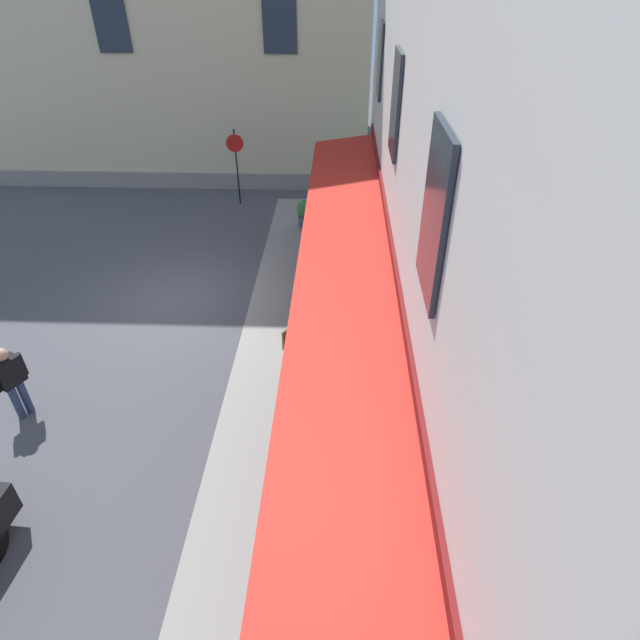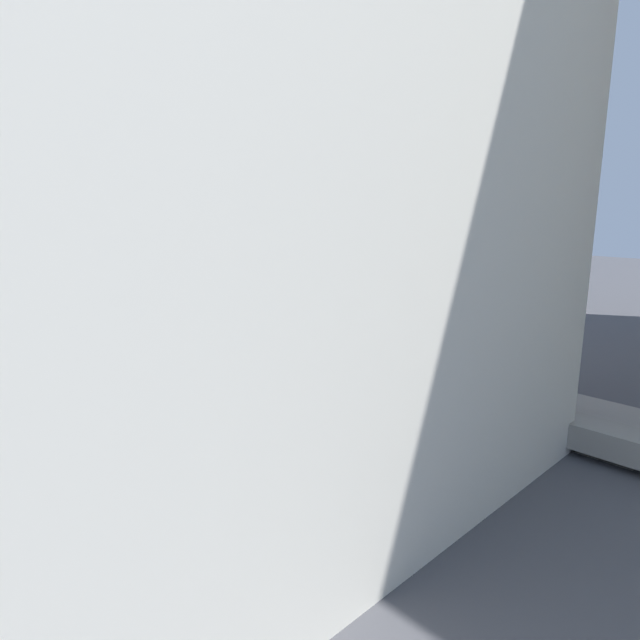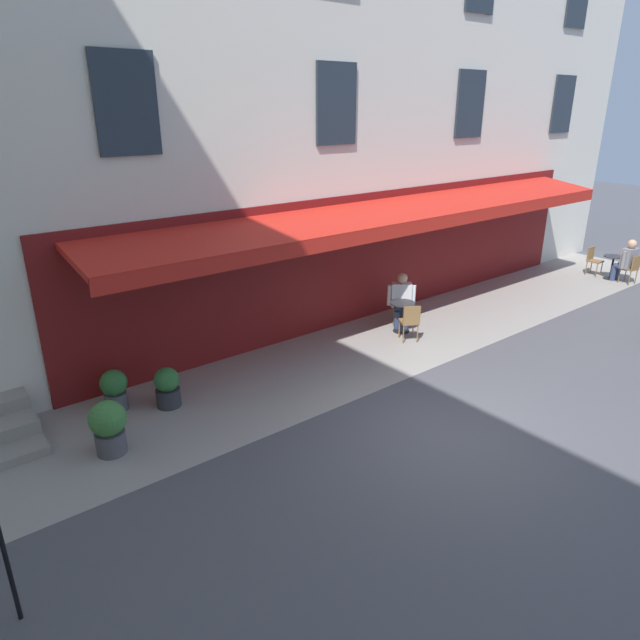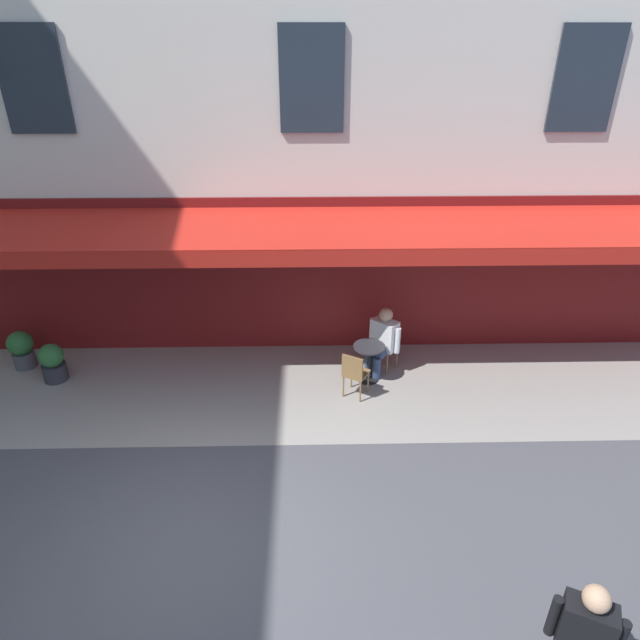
{
  "view_description": "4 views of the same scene",
  "coord_description": "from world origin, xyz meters",
  "views": [
    {
      "loc": [
        -11.14,
        -4.02,
        7.28
      ],
      "look_at": [
        -2.12,
        -3.68,
        0.98
      ],
      "focal_mm": 29.25,
      "sensor_mm": 36.0,
      "label": 1
    },
    {
      "loc": [
        9.29,
        -14.45,
        4.33
      ],
      "look_at": [
        -1.96,
        -3.57,
        0.97
      ],
      "focal_mm": 30.22,
      "sensor_mm": 36.0,
      "label": 2
    },
    {
      "loc": [
        6.79,
        5.05,
        5.18
      ],
      "look_at": [
        -0.19,
        -3.69,
        0.89
      ],
      "focal_mm": 31.5,
      "sensor_mm": 36.0,
      "label": 3
    },
    {
      "loc": [
        -1.6,
        4.93,
        5.85
      ],
      "look_at": [
        -1.79,
        -3.92,
        1.16
      ],
      "focal_mm": 30.14,
      "sensor_mm": 36.0,
      "label": 4
    }
  ],
  "objects": [
    {
      "name": "back_alley_steps",
      "position": [
        6.6,
        -4.59,
        0.24
      ],
      "size": [
        2.4,
        1.75,
        0.6
      ],
      "color": "gray",
      "rests_on": "ground_plane"
    },
    {
      "name": "potted_plant_mid_terrace",
      "position": [
        4.64,
        -2.95,
        0.49
      ],
      "size": [
        0.58,
        0.58,
        0.91
      ],
      "color": "#4C4C51",
      "rests_on": "ground_plane"
    },
    {
      "name": "cafe_chair_wicker_corner_left",
      "position": [
        -11.13,
        -3.23,
        0.55
      ],
      "size": [
        0.41,
        0.41,
        0.91
      ],
      "color": "olive",
      "rests_on": "ground_plane"
    },
    {
      "name": "potted_plant_entrance_left",
      "position": [
        4.09,
        -4.25,
        0.42
      ],
      "size": [
        0.48,
        0.48,
        0.78
      ],
      "color": "#4C4C51",
      "rests_on": "ground_plane"
    },
    {
      "name": "cafe_chair_wicker_back_row",
      "position": [
        -11.07,
        -1.97,
        0.55
      ],
      "size": [
        0.45,
        0.45,
        0.91
      ],
      "color": "olive",
      "rests_on": "ground_plane"
    },
    {
      "name": "potted_plant_entrance_right",
      "position": [
        3.29,
        -3.78,
        0.38
      ],
      "size": [
        0.45,
        0.45,
        0.76
      ],
      "color": "#2D2D33",
      "rests_on": "ground_plane"
    },
    {
      "name": "cafe_table_mid_terrace",
      "position": [
        -11.15,
        -2.59,
        0.49
      ],
      "size": [
        0.6,
        0.6,
        0.75
      ],
      "color": "black",
      "rests_on": "ground_plane"
    },
    {
      "name": "seated_companion_in_white",
      "position": [
        -2.98,
        -3.95,
        0.72
      ],
      "size": [
        0.66,
        0.67,
        1.35
      ],
      "color": "navy",
      "rests_on": "ground_plane"
    },
    {
      "name": "cafe_chair_wicker_under_awning",
      "position": [
        -3.12,
        -4.11,
        0.55
      ],
      "size": [
        0.57,
        0.57,
        0.91
      ],
      "color": "olive",
      "rests_on": "ground_plane"
    },
    {
      "name": "cafe_chair_wicker_near_door",
      "position": [
        -2.38,
        -3.1,
        0.55
      ],
      "size": [
        0.55,
        0.55,
        0.91
      ],
      "color": "olive",
      "rests_on": "ground_plane"
    },
    {
      "name": "walking_pedestrian_in_black",
      "position": [
        -4.11,
        1.95,
        0.92
      ],
      "size": [
        0.6,
        0.43,
        1.58
      ],
      "color": "navy",
      "rests_on": "ground_plane"
    },
    {
      "name": "sidewalk_cafe_terrace",
      "position": [
        -3.25,
        -3.4,
        0.0
      ],
      "size": [
        20.5,
        3.2,
        0.01
      ],
      "primitive_type": "cube",
      "color": "gray",
      "rests_on": "ground_plane"
    },
    {
      "name": "parked_car_black",
      "position": [
        -8.49,
        1.81,
        0.71
      ],
      "size": [
        4.41,
        2.07,
        1.33
      ],
      "color": "black",
      "rests_on": "ground_plane"
    },
    {
      "name": "ground_plane",
      "position": [
        0.0,
        0.0,
        0.0
      ],
      "size": [
        70.0,
        70.0,
        0.0
      ],
      "primitive_type": "plane",
      "color": "#4C4C51"
    },
    {
      "name": "cafe_table_near_entrance",
      "position": [
        -2.7,
        -3.65,
        0.49
      ],
      "size": [
        0.6,
        0.6,
        0.75
      ],
      "color": "black",
      "rests_on": "ground_plane"
    },
    {
      "name": "cafe_building_facade",
      "position": [
        -4.0,
        -9.49,
        7.49
      ],
      "size": [
        20.0,
        10.7,
        15.0
      ],
      "color": "silver",
      "rests_on": "ground_plane"
    },
    {
      "name": "seated_patron_in_grey",
      "position": [
        -11.1,
        -2.18,
        0.72
      ],
      "size": [
        0.71,
        0.62,
        1.37
      ],
      "color": "navy",
      "rests_on": "ground_plane"
    }
  ]
}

